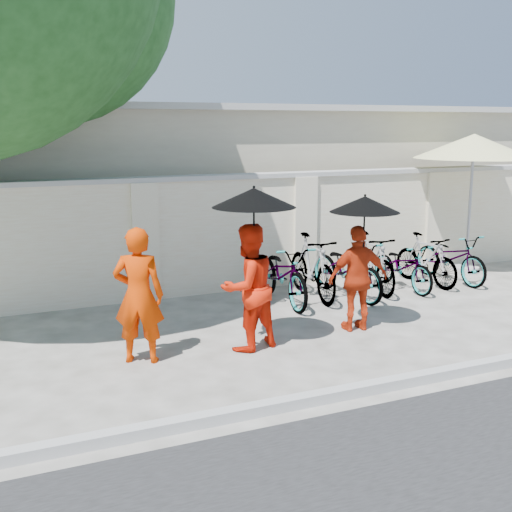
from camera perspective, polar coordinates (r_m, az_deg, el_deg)
name	(u,v)px	position (r m, az deg, el deg)	size (l,w,h in m)	color
ground	(279,349)	(8.64, 2.06, -8.24)	(80.00, 80.00, 0.00)	#B0ABA4
kerb	(347,392)	(7.23, 8.08, -11.89)	(40.00, 0.16, 0.12)	#A4A4A3
compound_wall	(252,233)	(11.61, -0.37, 2.02)	(20.00, 0.30, 2.00)	silver
building_behind	(227,182)	(15.41, -2.62, 6.62)	(14.00, 6.00, 3.20)	#BEB89E
monk_left	(139,295)	(8.07, -10.40, -3.46)	(0.63, 0.41, 1.72)	#D03100
monk_center	(248,287)	(8.40, -0.71, -2.80)	(0.82, 0.64, 1.68)	red
parasol_center	(254,198)	(8.14, -0.19, 5.21)	(1.08, 1.08, 1.20)	black
monk_right	(358,278)	(9.31, 9.06, -1.97)	(0.90, 0.37, 1.54)	#B62A0D
parasol_right	(365,204)	(9.07, 9.65, 4.56)	(0.98, 0.98, 1.09)	black
patio_umbrella	(474,148)	(13.41, 18.78, 9.10)	(3.04, 3.04, 2.76)	#A4A4A3
bike_0	(283,274)	(10.65, 2.42, -1.58)	(0.67, 1.92, 1.01)	#9999A3
bike_1	(312,267)	(10.99, 5.01, -0.97)	(0.52, 1.83, 1.10)	#9999A3
bike_2	(347,269)	(11.16, 8.12, -1.13)	(0.66, 1.89, 0.99)	#9999A3
bike_3	(371,262)	(11.61, 10.20, -0.56)	(0.49, 1.74, 1.05)	#9999A3
bike_4	(403,266)	(11.86, 12.95, -0.90)	(0.57, 1.62, 0.85)	#9999A3
bike_5	(426,260)	(12.30, 14.87, -0.31)	(0.45, 1.59, 0.95)	#9999A3
bike_6	(451,257)	(12.69, 16.94, -0.12)	(0.62, 1.77, 0.93)	#9999A3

